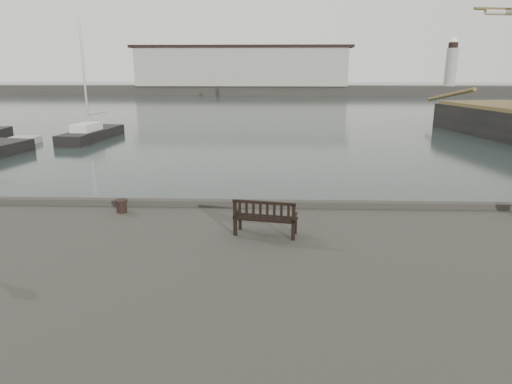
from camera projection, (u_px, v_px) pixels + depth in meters
ground at (297, 254)px, 14.08m from camera, size 400.00×400.00×0.00m
breakwater at (257, 75)px, 101.90m from camera, size 140.00×9.50×12.20m
bench at (265, 224)px, 11.17m from camera, size 1.61×0.81×0.88m
bollard_left at (122, 206)px, 12.97m from camera, size 0.43×0.43×0.37m
yacht_d at (92, 137)px, 36.99m from camera, size 2.83×8.08×10.20m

